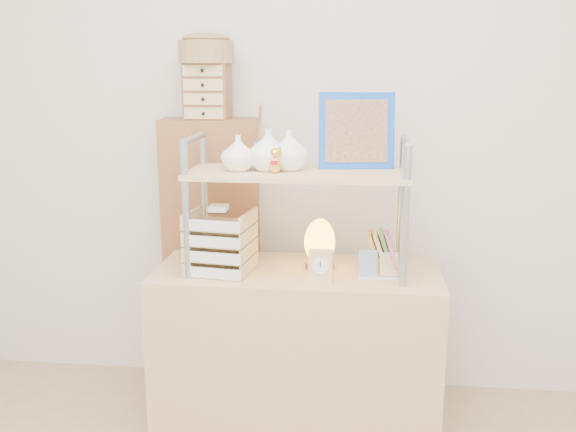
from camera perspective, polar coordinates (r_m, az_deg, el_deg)
name	(u,v)px	position (r m, az deg, el deg)	size (l,w,h in m)	color
room_shell	(267,25)	(1.78, -1.89, 16.57)	(3.42, 3.41, 2.61)	silver
desk	(297,352)	(2.85, 0.81, -12.00)	(1.20, 0.50, 0.75)	tan
cabinet	(213,258)	(3.16, -6.68, -3.71)	(0.45, 0.24, 1.35)	brown
hutch	(293,166)	(2.62, 0.46, 4.51)	(0.90, 0.34, 0.73)	#999EA7
letter_tray	(220,246)	(2.66, -6.08, -2.67)	(0.26, 0.25, 0.29)	tan
salt_lamp	(320,243)	(2.71, 2.83, -2.42)	(0.14, 0.13, 0.21)	brown
desk_clock	(321,266)	(2.55, 2.92, -4.46)	(0.10, 0.05, 0.13)	#DABA75
postcard_stand	(378,270)	(2.63, 7.99, -4.79)	(0.16, 0.06, 0.11)	white
drawer_chest	(207,91)	(3.00, -7.19, 10.93)	(0.20, 0.16, 0.25)	brown
woven_basket	(206,52)	(3.00, -7.28, 14.27)	(0.25, 0.25, 0.10)	brown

